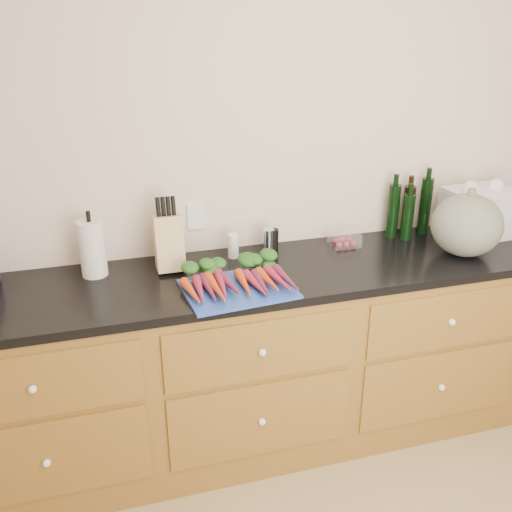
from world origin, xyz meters
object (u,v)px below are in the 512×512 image
object	(u,v)px
carrots	(235,278)
squash	(467,225)
tomato_box	(344,239)
cutting_board	(238,289)
knife_block	(169,243)
paper_towel	(92,249)

from	to	relation	value
carrots	squash	size ratio (longest dim) A/B	1.33
squash	tomato_box	bearing A→B (deg)	153.10
squash	cutting_board	bearing A→B (deg)	-176.29
knife_block	cutting_board	bearing A→B (deg)	-51.04
carrots	tomato_box	xyz separation A→B (m)	(0.63, 0.29, -0.01)
squash	knife_block	world-z (taller)	squash
paper_towel	carrots	bearing A→B (deg)	-25.81
squash	paper_towel	size ratio (longest dim) A/B	1.31
carrots	knife_block	size ratio (longest dim) A/B	1.78
knife_block	tomato_box	size ratio (longest dim) A/B	1.78
paper_towel	tomato_box	distance (m)	1.21
squash	carrots	bearing A→B (deg)	-178.43
knife_block	tomato_box	bearing A→B (deg)	1.97
cutting_board	carrots	size ratio (longest dim) A/B	1.02
carrots	knife_block	world-z (taller)	knife_block
carrots	tomato_box	world-z (taller)	carrots
cutting_board	paper_towel	bearing A→B (deg)	150.85
cutting_board	paper_towel	world-z (taller)	paper_towel
carrots	tomato_box	size ratio (longest dim) A/B	3.17
cutting_board	tomato_box	size ratio (longest dim) A/B	3.23
carrots	paper_towel	xyz separation A→B (m)	(-0.57, 0.28, 0.09)
carrots	knife_block	distance (m)	0.36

